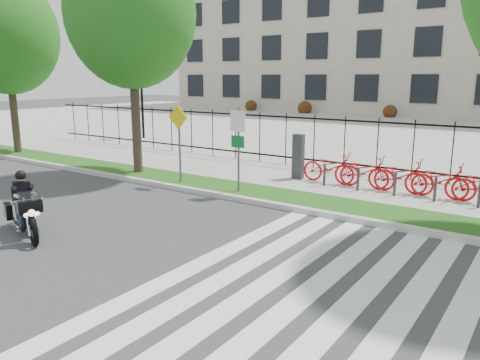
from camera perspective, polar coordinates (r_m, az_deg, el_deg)
The scene contains 14 objects.
ground at distance 10.67m, azimuth -13.64°, elevation -7.12°, with size 120.00×120.00×0.00m, color #37373A.
curb at distance 13.57m, azimuth -0.65°, elevation -2.20°, with size 60.00×0.20×0.15m, color #B7B5AC.
grass_verge at distance 14.25m, azimuth 1.34°, elevation -1.48°, with size 60.00×1.50×0.15m, color #1A4C13.
sidewalk at distance 16.34m, azimuth 6.19°, elevation 0.27°, with size 60.00×3.50×0.15m, color #A4A099.
plaza at distance 32.67m, azimuth 21.27°, elevation 5.58°, with size 80.00×34.00×0.10m, color #A4A099.
crosswalk_stripes at distance 7.97m, azimuth 10.89°, elevation -13.91°, with size 5.70×8.00×0.01m, color silver, non-canonical shape.
iron_fence at distance 17.69m, azimuth 9.01°, elevation 4.66°, with size 30.00×0.06×2.00m, color black, non-canonical shape.
lamp_post_left at distance 27.03m, azimuth -11.95°, elevation 11.59°, with size 1.06×0.70×4.25m.
street_tree_0 at distance 23.50m, azimuth -26.62°, elevation 15.51°, with size 4.44×4.44×7.68m.
street_tree_1 at distance 17.16m, azimuth -13.17°, elevation 19.20°, with size 4.43×4.43×8.02m.
bike_share_station at distance 14.46m, azimuth 20.81°, elevation 0.29°, with size 7.84×0.88×1.50m.
sign_pole_regulatory at distance 13.76m, azimuth -0.23°, elevation 5.08°, with size 0.50×0.09×2.50m.
sign_pole_warning at distance 15.20m, azimuth -7.45°, elevation 5.69°, with size 0.78×0.09×2.49m.
motorcycle_rider at distance 11.58m, azimuth -24.74°, elevation -3.33°, with size 2.18×1.16×1.77m.
Camera 1 is at (7.63, -6.58, 3.52)m, focal length 35.00 mm.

